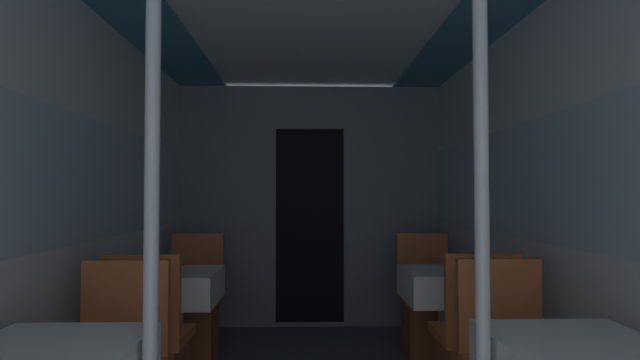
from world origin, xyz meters
name	(u,v)px	position (x,y,z in m)	size (l,w,h in m)	color
wall_left	(76,210)	(-1.25, 1.74, 1.16)	(0.05, 6.28, 2.27)	silver
wall_right	(545,209)	(1.25, 1.74, 1.16)	(0.05, 6.28, 2.27)	silver
bulkhead_far	(310,206)	(0.00, 3.83, 1.13)	(2.46, 0.09, 2.27)	slate
support_pole_left_0	(152,226)	(-0.57, 0.79, 1.13)	(0.05, 0.05, 2.27)	silver
dining_table_left_1	(175,292)	(-0.89, 2.38, 0.60)	(0.56, 0.56, 0.74)	#4C4C51
chair_left_far_1	(193,319)	(-0.89, 2.90, 0.30)	(0.41, 0.41, 0.93)	brown
support_pole_right_0	(482,226)	(0.57, 0.79, 1.13)	(0.05, 0.05, 2.27)	silver
dining_table_right_1	(447,291)	(0.89, 2.38, 0.60)	(0.56, 0.56, 0.74)	#4C4C51
chair_right_far_1	(427,317)	(0.89, 2.90, 0.30)	(0.41, 0.41, 0.93)	brown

